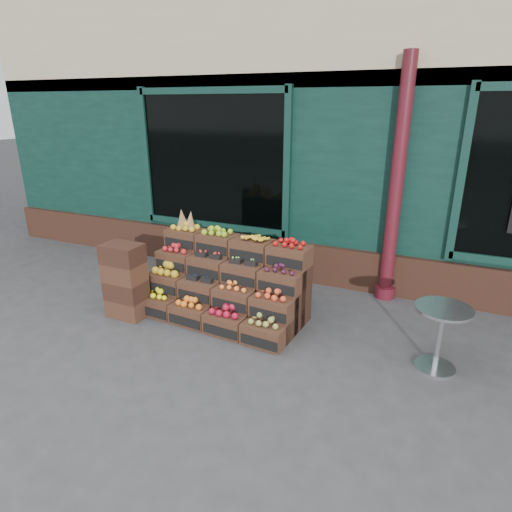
% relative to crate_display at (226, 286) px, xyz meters
% --- Properties ---
extents(ground, '(60.00, 60.00, 0.00)m').
position_rel_crate_display_xyz_m(ground, '(0.61, -0.67, -0.39)').
color(ground, '#39393B').
rests_on(ground, ground).
extents(shop_facade, '(12.00, 6.24, 4.80)m').
position_rel_crate_display_xyz_m(shop_facade, '(0.61, 4.44, 2.00)').
color(shop_facade, black).
rests_on(shop_facade, ground).
extents(crate_display, '(2.10, 1.14, 1.27)m').
position_rel_crate_display_xyz_m(crate_display, '(0.00, 0.00, 0.00)').
color(crate_display, '#3F2519').
rests_on(crate_display, ground).
extents(spare_crates, '(0.49, 0.34, 0.97)m').
position_rel_crate_display_xyz_m(spare_crates, '(-1.13, -0.56, 0.09)').
color(spare_crates, '#3F2519').
rests_on(spare_crates, ground).
extents(bistro_table, '(0.55, 0.55, 0.70)m').
position_rel_crate_display_xyz_m(bistro_table, '(2.55, -0.21, 0.04)').
color(bistro_table, '#B8BAC0').
rests_on(bistro_table, ground).
extents(shopkeeper, '(0.78, 0.56, 2.00)m').
position_rel_crate_display_xyz_m(shopkeeper, '(-0.82, 2.27, 0.61)').
color(shopkeeper, '#164E28').
rests_on(shopkeeper, ground).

